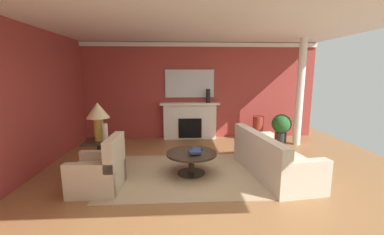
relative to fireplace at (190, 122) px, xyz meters
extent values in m
plane|color=olive|center=(0.19, -3.03, -0.53)|extent=(8.82, 8.82, 0.00)
cube|color=#9E3833|center=(0.19, 0.21, 0.93)|extent=(7.39, 0.12, 2.92)
cube|color=#9E3833|center=(-3.26, -2.73, 0.93)|extent=(0.12, 6.96, 2.92)
cube|color=white|center=(0.19, -2.73, 2.42)|extent=(7.39, 6.96, 0.06)
cube|color=white|center=(0.19, 0.13, 2.31)|extent=(7.39, 0.08, 0.12)
cube|color=tan|center=(-0.10, -2.78, -0.53)|extent=(3.32, 2.30, 0.01)
cube|color=white|center=(0.00, 0.01, 0.00)|extent=(1.60, 0.25, 1.06)
cube|color=black|center=(0.00, -0.01, -0.18)|extent=(0.70, 0.26, 0.60)
cube|color=white|center=(0.00, -0.02, 0.56)|extent=(1.80, 0.35, 0.06)
cube|color=silver|center=(0.00, 0.12, 1.16)|extent=(1.48, 0.04, 0.84)
cube|color=beige|center=(1.54, -2.88, -0.31)|extent=(1.15, 2.20, 0.45)
cube|color=beige|center=(1.19, -2.92, 0.12)|extent=(0.46, 2.11, 0.40)
cube|color=beige|center=(1.66, -3.82, -0.22)|extent=(0.92, 0.31, 0.62)
cube|color=beige|center=(1.42, -1.94, -0.22)|extent=(0.92, 0.31, 0.62)
cube|color=#C1B293|center=(-1.76, -3.38, -0.31)|extent=(0.83, 0.83, 0.44)
cube|color=#C1B293|center=(-1.44, -3.39, 0.16)|extent=(0.19, 0.81, 0.51)
cube|color=#C1B293|center=(-1.75, -3.05, -0.23)|extent=(0.80, 0.17, 0.60)
cube|color=#C1B293|center=(-1.78, -3.71, -0.23)|extent=(0.80, 0.17, 0.60)
cylinder|color=#2D2319|center=(-0.10, -2.78, -0.10)|extent=(1.00, 1.00, 0.04)
cylinder|color=#2D2319|center=(-0.10, -2.78, -0.33)|extent=(0.12, 0.12, 0.41)
cylinder|color=#2D2319|center=(-0.10, -2.78, -0.52)|extent=(0.56, 0.56, 0.03)
cube|color=#2D2319|center=(-1.90, -2.69, 0.15)|extent=(0.56, 0.56, 0.04)
cube|color=#2D2319|center=(-1.90, -2.69, -0.20)|extent=(0.10, 0.10, 0.66)
cube|color=#2D2319|center=(-1.90, -2.69, -0.51)|extent=(0.45, 0.45, 0.04)
cylinder|color=#B28E38|center=(-1.90, -2.69, 0.39)|extent=(0.18, 0.18, 0.45)
cone|color=#C6B284|center=(-1.90, -2.69, 0.77)|extent=(0.44, 0.44, 0.30)
cylinder|color=black|center=(0.55, -0.05, 0.79)|extent=(0.13, 0.13, 0.41)
cylinder|color=beige|center=(-1.75, -2.81, 0.35)|extent=(0.10, 0.10, 0.36)
cylinder|color=#9E3328|center=(2.04, -0.30, -0.17)|extent=(0.31, 0.31, 0.73)
cube|color=navy|center=(0.02, -2.64, -0.06)|extent=(0.23, 0.23, 0.04)
cube|color=navy|center=(-0.04, -2.93, -0.02)|extent=(0.26, 0.23, 0.04)
cylinder|color=#333333|center=(2.64, -0.58, -0.38)|extent=(0.32, 0.32, 0.30)
sphere|color=#28602D|center=(2.64, -0.58, 0.02)|extent=(0.56, 0.56, 0.56)
cylinder|color=white|center=(3.00, -0.82, 0.93)|extent=(0.20, 0.20, 2.92)
camera|label=1|loc=(-0.36, -7.52, 1.47)|focal=23.35mm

